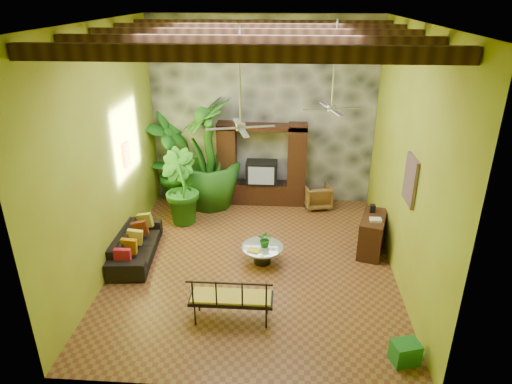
# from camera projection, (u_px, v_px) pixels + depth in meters

# --- Properties ---
(ground) EXTENTS (7.00, 7.00, 0.00)m
(ground) POSITION_uv_depth(u_px,v_px,m) (254.00, 262.00, 10.09)
(ground) COLOR brown
(ground) RESTS_ON ground
(ceiling) EXTENTS (6.00, 7.00, 0.02)m
(ceiling) POSITION_uv_depth(u_px,v_px,m) (253.00, 22.00, 8.06)
(ceiling) COLOR silver
(ceiling) RESTS_ON back_wall
(back_wall) EXTENTS (6.00, 0.02, 5.00)m
(back_wall) POSITION_uv_depth(u_px,v_px,m) (263.00, 112.00, 12.26)
(back_wall) COLOR olive
(back_wall) RESTS_ON ground
(left_wall) EXTENTS (0.02, 7.00, 5.00)m
(left_wall) POSITION_uv_depth(u_px,v_px,m) (106.00, 152.00, 9.26)
(left_wall) COLOR olive
(left_wall) RESTS_ON ground
(right_wall) EXTENTS (0.02, 7.00, 5.00)m
(right_wall) POSITION_uv_depth(u_px,v_px,m) (407.00, 159.00, 8.88)
(right_wall) COLOR olive
(right_wall) RESTS_ON ground
(stone_accent_wall) EXTENTS (5.98, 0.10, 4.98)m
(stone_accent_wall) POSITION_uv_depth(u_px,v_px,m) (263.00, 113.00, 12.21)
(stone_accent_wall) COLOR #393B41
(stone_accent_wall) RESTS_ON ground
(ceiling_beams) EXTENTS (5.95, 5.36, 0.22)m
(ceiling_beams) POSITION_uv_depth(u_px,v_px,m) (253.00, 35.00, 8.14)
(ceiling_beams) COLOR #341F10
(ceiling_beams) RESTS_ON ceiling
(entertainment_center) EXTENTS (2.40, 0.55, 2.30)m
(entertainment_center) POSITION_uv_depth(u_px,v_px,m) (262.00, 170.00, 12.55)
(entertainment_center) COLOR black
(entertainment_center) RESTS_ON ground
(ceiling_fan_front) EXTENTS (1.28, 1.28, 1.86)m
(ceiling_fan_front) POSITION_uv_depth(u_px,v_px,m) (241.00, 116.00, 8.35)
(ceiling_fan_front) COLOR #A4A4A9
(ceiling_fan_front) RESTS_ON ceiling
(ceiling_fan_back) EXTENTS (1.28, 1.28, 1.86)m
(ceiling_fan_back) POSITION_uv_depth(u_px,v_px,m) (332.00, 98.00, 9.70)
(ceiling_fan_back) COLOR #A4A4A9
(ceiling_fan_back) RESTS_ON ceiling
(wall_art_mask) EXTENTS (0.06, 0.32, 0.55)m
(wall_art_mask) POSITION_uv_depth(u_px,v_px,m) (126.00, 155.00, 10.33)
(wall_art_mask) COLOR orange
(wall_art_mask) RESTS_ON left_wall
(wall_art_painting) EXTENTS (0.06, 0.70, 0.90)m
(wall_art_painting) POSITION_uv_depth(u_px,v_px,m) (410.00, 180.00, 8.42)
(wall_art_painting) COLOR navy
(wall_art_painting) RESTS_ON right_wall
(sofa) EXTENTS (1.01, 2.18, 0.62)m
(sofa) POSITION_uv_depth(u_px,v_px,m) (136.00, 245.00, 10.18)
(sofa) COLOR black
(sofa) RESTS_ON ground
(wicker_armchair) EXTENTS (0.84, 0.85, 0.65)m
(wicker_armchair) POSITION_uv_depth(u_px,v_px,m) (317.00, 196.00, 12.54)
(wicker_armchair) COLOR olive
(wicker_armchair) RESTS_ON ground
(tall_plant_a) EXTENTS (1.52, 1.62, 2.55)m
(tall_plant_a) POSITION_uv_depth(u_px,v_px,m) (171.00, 158.00, 12.60)
(tall_plant_a) COLOR #1D671B
(tall_plant_a) RESTS_ON ground
(tall_plant_b) EXTENTS (1.35, 1.33, 1.92)m
(tall_plant_b) POSITION_uv_depth(u_px,v_px,m) (179.00, 187.00, 11.50)
(tall_plant_b) COLOR #226B1C
(tall_plant_b) RESTS_ON ground
(tall_plant_c) EXTENTS (2.00, 2.00, 3.02)m
(tall_plant_c) POSITION_uv_depth(u_px,v_px,m) (209.00, 153.00, 12.20)
(tall_plant_c) COLOR #225E18
(tall_plant_c) RESTS_ON ground
(coffee_table) EXTENTS (0.91, 0.91, 0.40)m
(coffee_table) POSITION_uv_depth(u_px,v_px,m) (262.00, 252.00, 9.99)
(coffee_table) COLOR black
(coffee_table) RESTS_ON ground
(centerpiece_plant) EXTENTS (0.36, 0.32, 0.36)m
(centerpiece_plant) POSITION_uv_depth(u_px,v_px,m) (265.00, 239.00, 9.87)
(centerpiece_plant) COLOR #1E691B
(centerpiece_plant) RESTS_ON coffee_table
(yellow_tray) EXTENTS (0.30, 0.25, 0.03)m
(yellow_tray) POSITION_uv_depth(u_px,v_px,m) (254.00, 251.00, 9.75)
(yellow_tray) COLOR yellow
(yellow_tray) RESTS_ON coffee_table
(iron_bench) EXTENTS (1.50, 0.54, 0.57)m
(iron_bench) POSITION_uv_depth(u_px,v_px,m) (231.00, 297.00, 8.07)
(iron_bench) COLOR black
(iron_bench) RESTS_ON ground
(side_console) EXTENTS (0.78, 1.20, 0.88)m
(side_console) POSITION_uv_depth(u_px,v_px,m) (372.00, 234.00, 10.34)
(side_console) COLOR #3D1E13
(side_console) RESTS_ON ground
(green_bin) EXTENTS (0.51, 0.43, 0.38)m
(green_bin) POSITION_uv_depth(u_px,v_px,m) (405.00, 352.00, 7.32)
(green_bin) COLOR #217E3F
(green_bin) RESTS_ON ground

